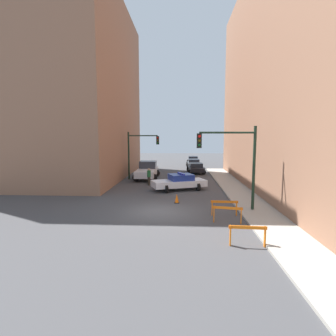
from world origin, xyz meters
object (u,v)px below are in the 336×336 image
at_px(traffic_light_far, 139,149).
at_px(parked_car_mid, 194,163).
at_px(white_truck, 147,170).
at_px(parked_car_near, 196,168).
at_px(traffic_cone, 177,198).
at_px(parked_car_far, 193,160).
at_px(traffic_light_near, 235,155).
at_px(barrier_back, 224,205).
at_px(barrier_front, 248,232).
at_px(police_car, 179,182).
at_px(pedestrian_crossing, 149,176).
at_px(barrier_mid, 227,212).

xyz_separation_m(traffic_light_far, parked_car_mid, (6.56, 11.62, -2.72)).
bearing_deg(white_truck, parked_car_near, 40.08).
bearing_deg(traffic_cone, parked_car_far, 85.25).
relative_size(traffic_light_near, parked_car_far, 1.19).
bearing_deg(barrier_back, traffic_light_near, 53.56).
xyz_separation_m(parked_car_mid, barrier_front, (0.99, -29.15, -0.06)).
xyz_separation_m(police_car, parked_car_far, (2.19, 23.44, -0.05)).
xyz_separation_m(pedestrian_crossing, barrier_back, (5.71, -9.57, -0.24)).
bearing_deg(traffic_light_near, parked_car_mid, 93.55).
relative_size(traffic_light_far, barrier_mid, 3.28).
relative_size(white_truck, barrier_mid, 3.41).
distance_m(pedestrian_crossing, barrier_front, 15.23).
xyz_separation_m(parked_car_far, barrier_front, (0.83, -35.32, -0.06)).
relative_size(parked_car_mid, pedestrian_crossing, 2.60).
xyz_separation_m(parked_car_mid, barrier_back, (0.71, -24.72, -0.06)).
height_order(traffic_light_near, traffic_cone, traffic_light_near).
xyz_separation_m(traffic_light_near, parked_car_mid, (-1.47, 23.69, -2.86)).
bearing_deg(pedestrian_crossing, parked_car_mid, -93.04).
height_order(parked_car_far, barrier_mid, parked_car_far).
bearing_deg(traffic_cone, barrier_front, -66.55).
bearing_deg(traffic_light_near, barrier_front, -95.03).
relative_size(police_car, barrier_back, 3.16).
bearing_deg(pedestrian_crossing, white_truck, -64.91).
xyz_separation_m(white_truck, barrier_back, (6.44, -13.75, -0.29)).
bearing_deg(traffic_cone, pedestrian_crossing, 112.86).
bearing_deg(police_car, pedestrian_crossing, 33.45).
xyz_separation_m(parked_car_near, barrier_back, (0.70, -18.59, -0.06)).
bearing_deg(pedestrian_crossing, traffic_cone, 128.08).
bearing_deg(traffic_light_far, white_truck, 37.53).
distance_m(pedestrian_crossing, barrier_back, 11.14).
relative_size(pedestrian_crossing, barrier_front, 1.04).
xyz_separation_m(police_car, traffic_cone, (-0.14, -4.60, -0.41)).
xyz_separation_m(parked_car_mid, barrier_mid, (0.66, -26.09, -0.06)).
xyz_separation_m(traffic_light_near, white_truck, (-7.19, 12.72, -2.62)).
relative_size(barrier_front, barrier_back, 1.00).
bearing_deg(parked_car_mid, barrier_mid, -89.09).
bearing_deg(parked_car_far, parked_car_mid, -89.45).
xyz_separation_m(traffic_light_far, police_car, (4.54, -5.65, -2.67)).
height_order(white_truck, parked_car_near, white_truck).
distance_m(white_truck, parked_car_far, 18.13).
bearing_deg(white_truck, police_car, -59.68).
distance_m(barrier_front, barrier_mid, 3.08).
bearing_deg(white_truck, traffic_light_far, -142.60).
relative_size(pedestrian_crossing, traffic_cone, 2.53).
distance_m(parked_car_near, barrier_back, 18.61).
relative_size(police_car, parked_car_mid, 1.17).
distance_m(barrier_front, barrier_back, 4.44).
relative_size(parked_car_near, parked_car_mid, 1.01).
distance_m(traffic_light_far, pedestrian_crossing, 4.62).
bearing_deg(parked_car_far, traffic_cone, -92.71).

